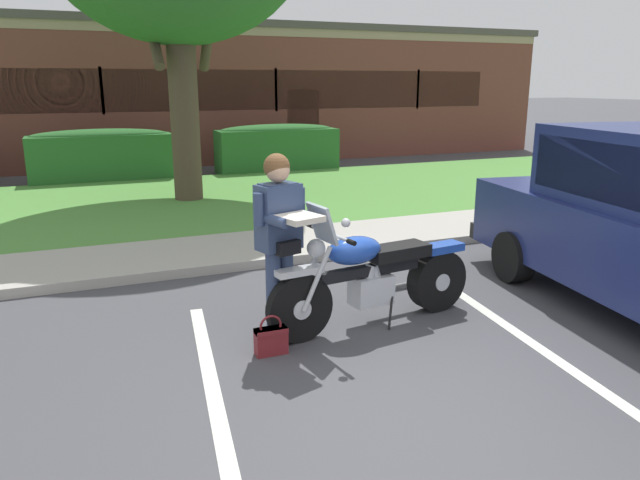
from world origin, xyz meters
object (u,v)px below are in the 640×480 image
(motorcycle, at_px, (380,275))
(rider_person, at_px, (280,233))
(hedge_center_left, at_px, (102,154))
(handbag, at_px, (271,338))
(hedge_center_right, at_px, (277,147))
(brick_building, at_px, (93,92))

(motorcycle, xyz_separation_m, rider_person, (-1.01, -0.01, 0.52))
(hedge_center_left, bearing_deg, handbag, -86.02)
(motorcycle, bearing_deg, hedge_center_right, 76.60)
(motorcycle, bearing_deg, rider_person, -179.18)
(rider_person, distance_m, hedge_center_right, 10.82)
(handbag, xyz_separation_m, brick_building, (-0.50, 16.77, 1.85))
(hedge_center_right, bearing_deg, brick_building, 123.48)
(motorcycle, height_order, handbag, motorcycle)
(handbag, height_order, hedge_center_right, hedge_center_right)
(rider_person, relative_size, brick_building, 0.06)
(motorcycle, distance_m, hedge_center_left, 10.42)
(motorcycle, relative_size, rider_person, 1.31)
(motorcycle, bearing_deg, brick_building, 95.88)
(motorcycle, distance_m, rider_person, 1.14)
(motorcycle, distance_m, hedge_center_right, 10.53)
(rider_person, bearing_deg, brick_building, 92.39)
(brick_building, bearing_deg, rider_person, -87.61)
(rider_person, xyz_separation_m, hedge_center_right, (3.45, 10.25, -0.36))
(brick_building, bearing_deg, motorcycle, -84.12)
(hedge_center_left, relative_size, hedge_center_right, 1.02)
(rider_person, relative_size, hedge_center_right, 0.53)
(rider_person, height_order, brick_building, brick_building)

